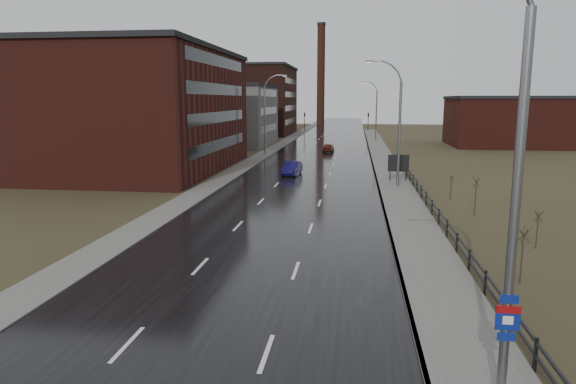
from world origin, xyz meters
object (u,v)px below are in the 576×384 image
(streetlight_main, at_px, (503,178))
(car_far, at_px, (328,148))
(billboard, at_px, (398,164))
(car_near, at_px, (292,169))

(streetlight_main, xyz_separation_m, car_far, (-7.59, 65.22, -5.41))
(streetlight_main, relative_size, billboard, 4.50)
(car_near, height_order, car_far, car_near)
(car_near, xyz_separation_m, car_far, (2.52, 24.80, -0.06))
(billboard, height_order, car_near, billboard)
(billboard, distance_m, car_near, 11.23)
(billboard, distance_m, car_far, 29.09)
(car_near, relative_size, car_far, 1.13)
(streetlight_main, height_order, billboard, streetlight_main)
(streetlight_main, xyz_separation_m, car_near, (-10.11, 40.42, -5.35))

